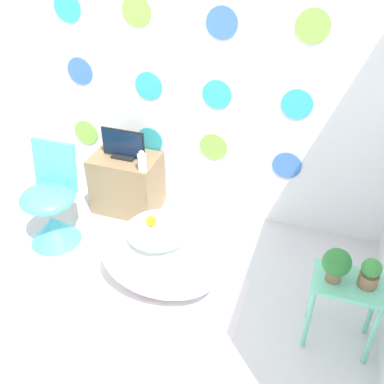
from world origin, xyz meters
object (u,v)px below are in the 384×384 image
chair (52,213)px  potted_plant_right (370,273)px  bathtub (160,259)px  vase (142,162)px  potted_plant_left (336,264)px  tv (123,145)px

chair → potted_plant_right: chair is taller
bathtub → vase: bearing=122.1°
chair → vase: 0.84m
potted_plant_right → potted_plant_left: bearing=-174.7°
bathtub → tv: (-0.66, 0.83, 0.36)m
chair → potted_plant_left: size_ratio=3.81×
bathtub → potted_plant_left: potted_plant_left is taller
tv → potted_plant_left: 2.02m
bathtub → potted_plant_left: 1.20m
chair → potted_plant_right: (2.38, -0.27, 0.34)m
tv → potted_plant_right: bearing=-23.7°
chair → tv: 0.80m
bathtub → potted_plant_left: (1.15, -0.07, 0.36)m
tv → vase: 0.28m
vase → tv: bearing=148.9°
vase → potted_plant_left: 1.75m
potted_plant_right → tv: bearing=156.3°
potted_plant_left → potted_plant_right: (0.19, 0.02, -0.03)m
tv → chair: bearing=-121.6°
bathtub → potted_plant_right: potted_plant_right is taller
tv → potted_plant_left: (1.81, -0.90, 0.00)m
chair → vase: size_ratio=4.94×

